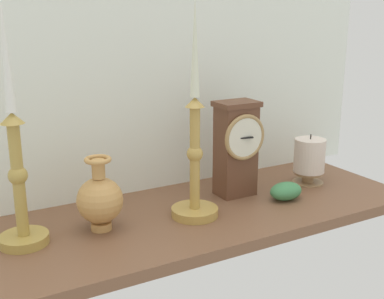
# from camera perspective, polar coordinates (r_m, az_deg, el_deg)

# --- Properties ---
(ground_plane) EXTENTS (1.00, 0.36, 0.02)m
(ground_plane) POSITION_cam_1_polar(r_m,az_deg,el_deg) (1.08, 0.49, -7.72)
(ground_plane) COLOR brown
(back_wall) EXTENTS (1.20, 0.02, 0.65)m
(back_wall) POSITION_cam_1_polar(r_m,az_deg,el_deg) (1.16, -4.10, 11.08)
(back_wall) COLOR white
(back_wall) RESTS_ON ground_plane
(mantel_clock) EXTENTS (0.11, 0.08, 0.22)m
(mantel_clock) POSITION_cam_1_polar(r_m,az_deg,el_deg) (1.14, 5.22, 0.28)
(mantel_clock) COLOR brown
(mantel_clock) RESTS_ON ground_plane
(candlestick_tall_left) EXTENTS (0.10, 0.10, 0.45)m
(candlestick_tall_left) POSITION_cam_1_polar(r_m,az_deg,el_deg) (1.01, 0.33, -1.23)
(candlestick_tall_left) COLOR #B99345
(candlestick_tall_left) RESTS_ON ground_plane
(candlestick_tall_center) EXTENTS (0.09, 0.09, 0.46)m
(candlestick_tall_center) POSITION_cam_1_polar(r_m,az_deg,el_deg) (0.93, -19.65, -2.76)
(candlestick_tall_center) COLOR #B29242
(candlestick_tall_center) RESTS_ON ground_plane
(brass_vase_bulbous) EXTENTS (0.09, 0.09, 0.15)m
(brass_vase_bulbous) POSITION_cam_1_polar(r_m,az_deg,el_deg) (0.98, -10.68, -5.69)
(brass_vase_bulbous) COLOR tan
(brass_vase_bulbous) RESTS_ON ground_plane
(pillar_candle_front) EXTENTS (0.08, 0.08, 0.13)m
(pillar_candle_front) POSITION_cam_1_polar(r_m,az_deg,el_deg) (1.26, 13.50, -1.12)
(pillar_candle_front) COLOR #9E7D54
(pillar_candle_front) RESTS_ON ground_plane
(ivy_sprig) EXTENTS (0.08, 0.06, 0.04)m
(ivy_sprig) POSITION_cam_1_polar(r_m,az_deg,el_deg) (1.15, 10.88, -4.78)
(ivy_sprig) COLOR #41844F
(ivy_sprig) RESTS_ON ground_plane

